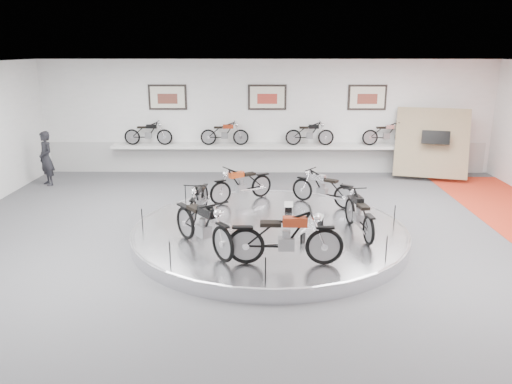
{
  "coord_description": "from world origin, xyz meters",
  "views": [
    {
      "loc": [
        -0.19,
        -10.74,
        4.31
      ],
      "look_at": [
        -0.32,
        0.6,
        1.07
      ],
      "focal_mm": 35.0,
      "sensor_mm": 36.0,
      "label": 1
    }
  ],
  "objects_px": {
    "display_platform": "(269,233)",
    "bike_b": "(241,184)",
    "bike_c": "(199,199)",
    "visitor": "(46,158)",
    "shelf": "(267,147)",
    "bike_f": "(359,213)",
    "bike_a": "(323,188)",
    "bike_e": "(285,237)",
    "bike_d": "(203,224)"
  },
  "relations": [
    {
      "from": "bike_a",
      "to": "visitor",
      "type": "height_order",
      "value": "visitor"
    },
    {
      "from": "bike_c",
      "to": "visitor",
      "type": "distance_m",
      "value": 6.84
    },
    {
      "from": "bike_f",
      "to": "shelf",
      "type": "bearing_deg",
      "value": 8.68
    },
    {
      "from": "bike_a",
      "to": "visitor",
      "type": "xyz_separation_m",
      "value": [
        -8.68,
        3.08,
        0.12
      ]
    },
    {
      "from": "bike_c",
      "to": "display_platform",
      "type": "bearing_deg",
      "value": 72.96
    },
    {
      "from": "bike_e",
      "to": "bike_c",
      "type": "bearing_deg",
      "value": 125.83
    },
    {
      "from": "bike_e",
      "to": "bike_f",
      "type": "relative_size",
      "value": 1.15
    },
    {
      "from": "bike_c",
      "to": "bike_e",
      "type": "distance_m",
      "value": 3.51
    },
    {
      "from": "bike_e",
      "to": "bike_f",
      "type": "height_order",
      "value": "bike_e"
    },
    {
      "from": "shelf",
      "to": "bike_e",
      "type": "height_order",
      "value": "bike_e"
    },
    {
      "from": "display_platform",
      "to": "bike_e",
      "type": "bearing_deg",
      "value": -82.84
    },
    {
      "from": "display_platform",
      "to": "bike_a",
      "type": "relative_size",
      "value": 3.99
    },
    {
      "from": "bike_a",
      "to": "bike_f",
      "type": "bearing_deg",
      "value": 139.83
    },
    {
      "from": "shelf",
      "to": "bike_f",
      "type": "height_order",
      "value": "bike_f"
    },
    {
      "from": "bike_a",
      "to": "visitor",
      "type": "relative_size",
      "value": 0.9
    },
    {
      "from": "display_platform",
      "to": "bike_c",
      "type": "bearing_deg",
      "value": 156.33
    },
    {
      "from": "shelf",
      "to": "bike_a",
      "type": "distance_m",
      "value": 4.86
    },
    {
      "from": "bike_e",
      "to": "bike_f",
      "type": "bearing_deg",
      "value": 44.89
    },
    {
      "from": "visitor",
      "to": "display_platform",
      "type": "bearing_deg",
      "value": 10.5
    },
    {
      "from": "bike_d",
      "to": "bike_f",
      "type": "bearing_deg",
      "value": 69.09
    },
    {
      "from": "shelf",
      "to": "bike_a",
      "type": "bearing_deg",
      "value": -72.67
    },
    {
      "from": "bike_c",
      "to": "bike_f",
      "type": "distance_m",
      "value": 3.93
    },
    {
      "from": "bike_c",
      "to": "bike_d",
      "type": "xyz_separation_m",
      "value": [
        0.35,
        -2.16,
        0.1
      ]
    },
    {
      "from": "bike_e",
      "to": "bike_f",
      "type": "xyz_separation_m",
      "value": [
        1.73,
        1.68,
        -0.07
      ]
    },
    {
      "from": "display_platform",
      "to": "bike_c",
      "type": "height_order",
      "value": "bike_c"
    },
    {
      "from": "bike_a",
      "to": "bike_b",
      "type": "xyz_separation_m",
      "value": [
        -2.19,
        0.34,
        0.02
      ]
    },
    {
      "from": "bike_b",
      "to": "bike_f",
      "type": "distance_m",
      "value": 3.73
    },
    {
      "from": "shelf",
      "to": "bike_f",
      "type": "relative_size",
      "value": 6.66
    },
    {
      "from": "bike_b",
      "to": "bike_e",
      "type": "relative_size",
      "value": 0.87
    },
    {
      "from": "bike_d",
      "to": "bike_f",
      "type": "xyz_separation_m",
      "value": [
        3.39,
        0.97,
        -0.07
      ]
    },
    {
      "from": "bike_a",
      "to": "bike_b",
      "type": "distance_m",
      "value": 2.21
    },
    {
      "from": "bike_e",
      "to": "bike_f",
      "type": "distance_m",
      "value": 2.41
    },
    {
      "from": "bike_c",
      "to": "visitor",
      "type": "relative_size",
      "value": 0.87
    },
    {
      "from": "bike_c",
      "to": "bike_f",
      "type": "bearing_deg",
      "value": 78.9
    },
    {
      "from": "bike_a",
      "to": "bike_f",
      "type": "distance_m",
      "value": 2.26
    },
    {
      "from": "bike_e",
      "to": "display_platform",
      "type": "bearing_deg",
      "value": 98.0
    },
    {
      "from": "display_platform",
      "to": "bike_b",
      "type": "relative_size",
      "value": 3.86
    },
    {
      "from": "bike_f",
      "to": "display_platform",
      "type": "bearing_deg",
      "value": 70.21
    },
    {
      "from": "bike_f",
      "to": "visitor",
      "type": "xyz_separation_m",
      "value": [
        -9.23,
        5.28,
        0.1
      ]
    },
    {
      "from": "bike_a",
      "to": "bike_d",
      "type": "relative_size",
      "value": 0.84
    },
    {
      "from": "shelf",
      "to": "bike_d",
      "type": "distance_m",
      "value": 7.92
    },
    {
      "from": "bike_d",
      "to": "bike_e",
      "type": "xyz_separation_m",
      "value": [
        1.66,
        -0.71,
        0.0
      ]
    },
    {
      "from": "bike_c",
      "to": "bike_a",
      "type": "bearing_deg",
      "value": 113.98
    },
    {
      "from": "visitor",
      "to": "shelf",
      "type": "bearing_deg",
      "value": 56.43
    },
    {
      "from": "bike_b",
      "to": "bike_c",
      "type": "distance_m",
      "value": 1.67
    },
    {
      "from": "bike_e",
      "to": "visitor",
      "type": "xyz_separation_m",
      "value": [
        -7.5,
        6.95,
        0.03
      ]
    },
    {
      "from": "display_platform",
      "to": "bike_b",
      "type": "distance_m",
      "value": 2.31
    },
    {
      "from": "bike_b",
      "to": "visitor",
      "type": "distance_m",
      "value": 7.05
    },
    {
      "from": "shelf",
      "to": "bike_e",
      "type": "bearing_deg",
      "value": -88.22
    },
    {
      "from": "shelf",
      "to": "visitor",
      "type": "xyz_separation_m",
      "value": [
        -7.24,
        -1.56,
        -0.11
      ]
    }
  ]
}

